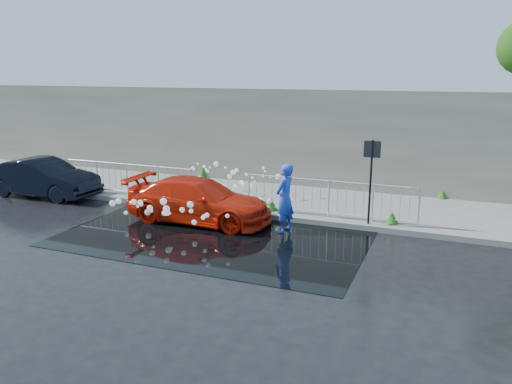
{
  "coord_description": "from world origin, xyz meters",
  "views": [
    {
      "loc": [
        6.28,
        -10.37,
        4.32
      ],
      "look_at": [
        1.2,
        2.18,
        1.0
      ],
      "focal_mm": 35.0,
      "sensor_mm": 36.0,
      "label": 1
    }
  ],
  "objects_px": {
    "sign_post": "(371,168)",
    "person": "(285,198)",
    "red_car": "(199,200)",
    "dark_car": "(43,178)"
  },
  "relations": [
    {
      "from": "sign_post",
      "to": "dark_car",
      "type": "xyz_separation_m",
      "value": [
        -11.17,
        -0.5,
        -1.06
      ]
    },
    {
      "from": "dark_car",
      "to": "person",
      "type": "xyz_separation_m",
      "value": [
        9.08,
        -0.58,
        0.28
      ]
    },
    {
      "from": "red_car",
      "to": "dark_car",
      "type": "bearing_deg",
      "value": 84.2
    },
    {
      "from": "sign_post",
      "to": "red_car",
      "type": "bearing_deg",
      "value": -166.89
    },
    {
      "from": "person",
      "to": "dark_car",
      "type": "bearing_deg",
      "value": -82.59
    },
    {
      "from": "sign_post",
      "to": "person",
      "type": "distance_m",
      "value": 2.48
    },
    {
      "from": "red_car",
      "to": "dark_car",
      "type": "relative_size",
      "value": 1.08
    },
    {
      "from": "red_car",
      "to": "person",
      "type": "relative_size",
      "value": 2.29
    },
    {
      "from": "sign_post",
      "to": "red_car",
      "type": "distance_m",
      "value": 4.97
    },
    {
      "from": "red_car",
      "to": "person",
      "type": "distance_m",
      "value": 2.65
    }
  ]
}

